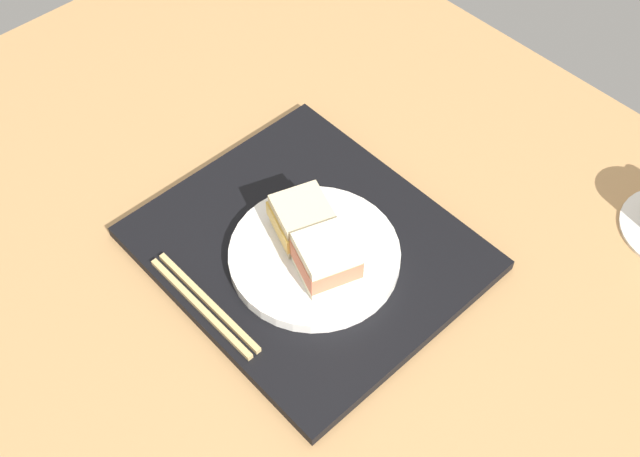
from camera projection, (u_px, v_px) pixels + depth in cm
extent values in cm
cube|color=tan|center=(347.00, 277.00, 96.54)|extent=(140.00, 100.00, 3.00)
cube|color=black|center=(308.00, 248.00, 96.44)|extent=(37.92, 33.32, 1.54)
cylinder|color=white|center=(314.00, 255.00, 93.83)|extent=(20.75, 20.75, 1.61)
cube|color=beige|center=(303.00, 228.00, 94.52)|extent=(8.02, 7.97, 1.36)
cube|color=gold|center=(302.00, 219.00, 93.14)|extent=(8.65, 8.58, 2.16)
cube|color=beige|center=(302.00, 210.00, 91.75)|extent=(8.02, 7.97, 1.36)
cube|color=#EFE5C1|center=(327.00, 269.00, 90.81)|extent=(8.02, 7.97, 1.32)
cube|color=#CC6B4C|center=(327.00, 259.00, 89.23)|extent=(8.21, 8.20, 2.69)
cube|color=#EFE5C1|center=(327.00, 249.00, 87.65)|extent=(8.02, 7.97, 1.32)
cube|color=tan|center=(200.00, 307.00, 89.82)|extent=(18.05, 0.91, 0.70)
cube|color=tan|center=(208.00, 301.00, 90.33)|extent=(18.05, 0.91, 0.70)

